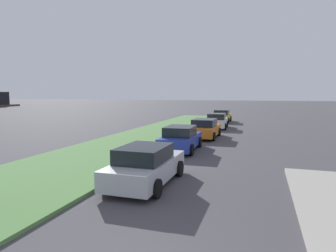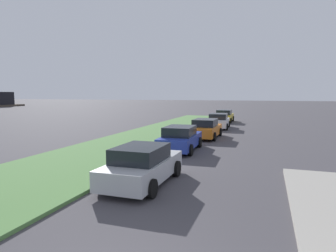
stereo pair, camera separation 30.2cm
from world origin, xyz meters
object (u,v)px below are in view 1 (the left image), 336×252
at_px(parked_car_blue, 181,139).
at_px(parked_car_white, 217,121).
at_px(parked_car_silver, 146,165).
at_px(parked_car_orange, 205,129).
at_px(parked_car_yellow, 222,116).

xyz_separation_m(parked_car_blue, parked_car_white, (12.07, -0.35, 0.00)).
distance_m(parked_car_silver, parked_car_blue, 6.77).
height_order(parked_car_blue, parked_car_white, same).
bearing_deg(parked_car_white, parked_car_orange, 177.58).
distance_m(parked_car_blue, parked_car_yellow, 18.80).
bearing_deg(parked_car_blue, parked_car_orange, -6.56).
distance_m(parked_car_orange, parked_car_yellow, 13.38).
relative_size(parked_car_blue, parked_car_yellow, 1.01).
bearing_deg(parked_car_orange, parked_car_blue, 175.89).
relative_size(parked_car_blue, parked_car_orange, 1.01).
bearing_deg(parked_car_yellow, parked_car_orange, -178.68).
bearing_deg(parked_car_orange, parked_car_silver, -179.28).
relative_size(parked_car_orange, parked_car_white, 0.98).
distance_m(parked_car_white, parked_car_yellow, 6.74).
bearing_deg(parked_car_blue, parked_car_silver, -177.83).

